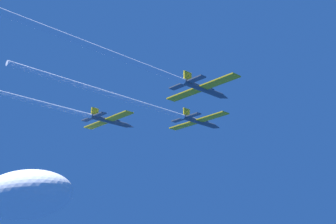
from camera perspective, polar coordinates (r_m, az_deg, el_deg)
The scene contains 4 objects.
jet_lead at distance 92.82m, azimuth -2.41°, elevation 0.73°, with size 17.59×55.25×2.91m.
jet_left_wing at distance 96.41m, azimuth -17.53°, elevation 1.37°, with size 17.59×64.96×2.91m.
jet_right_wing at distance 71.58m, azimuth -6.76°, elevation 7.40°, with size 17.59×66.78×2.91m.
cloud_wispy at distance 128.41m, azimuth -18.55°, elevation -10.49°, with size 38.38×21.11×13.43m, color white.
Camera 1 is at (67.03, -72.72, -31.56)m, focal length 45.73 mm.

